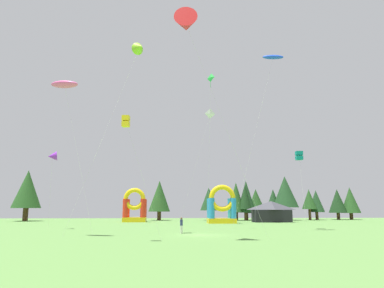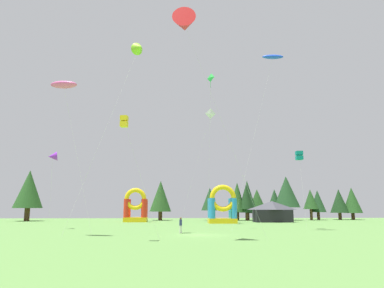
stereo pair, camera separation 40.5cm
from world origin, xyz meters
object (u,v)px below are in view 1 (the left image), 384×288
object	(u,v)px
kite_teal_box	(299,156)
inflatable_red_slide	(222,208)
kite_yellow_box	(126,121)
inflatable_orange_dome	(135,209)
kite_pink_parafoil	(64,84)
kite_green_diamond	(210,80)
kite_purple_delta	(52,156)
festival_tent	(271,212)
kite_red_delta	(186,24)
kite_lime_delta	(140,48)
kite_blue_parafoil	(273,57)
kite_white_diamond	(210,115)
person_far_side	(181,224)

from	to	relation	value
kite_teal_box	inflatable_red_slide	distance (m)	20.76
kite_yellow_box	inflatable_orange_dome	size ratio (longest dim) A/B	1.65
kite_teal_box	inflatable_orange_dome	bearing A→B (deg)	135.03
kite_pink_parafoil	kite_green_diamond	bearing A→B (deg)	35.13
kite_purple_delta	festival_tent	xyz separation A→B (m)	(35.61, 20.64, -7.65)
kite_purple_delta	kite_red_delta	xyz separation A→B (m)	(17.41, -17.74, 10.49)
kite_yellow_box	inflatable_red_slide	bearing A→B (deg)	69.02
kite_lime_delta	kite_purple_delta	distance (m)	19.52
kite_teal_box	inflatable_orange_dome	world-z (taller)	kite_teal_box
kite_purple_delta	inflatable_red_slide	distance (m)	30.64
kite_blue_parafoil	festival_tent	xyz separation A→B (m)	(6.04, 25.49, -20.56)
kite_green_diamond	inflatable_red_slide	size ratio (longest dim) A/B	3.17
kite_blue_parafoil	kite_white_diamond	size ratio (longest dim) A/B	1.20
kite_yellow_box	inflatable_red_slide	xyz separation A→B (m)	(13.16, 34.33, -7.65)
kite_pink_parafoil	person_far_side	world-z (taller)	kite_pink_parafoil
kite_yellow_box	person_far_side	distance (m)	13.99
kite_white_diamond	inflatable_orange_dome	xyz separation A→B (m)	(-13.61, 12.25, -15.96)
kite_purple_delta	inflatable_red_slide	xyz separation A→B (m)	(25.27, 15.83, -7.04)
kite_teal_box	kite_blue_parafoil	bearing A→B (deg)	-142.73
kite_pink_parafoil	inflatable_red_slide	bearing A→B (deg)	54.06
kite_lime_delta	kite_purple_delta	xyz separation A→B (m)	(-12.32, 9.77, -11.56)
kite_yellow_box	kite_red_delta	xyz separation A→B (m)	(5.30, 0.76, 9.88)
person_far_side	inflatable_red_slide	distance (m)	26.46
kite_purple_delta	kite_green_diamond	xyz separation A→B (m)	(21.59, -0.62, 11.14)
kite_teal_box	kite_white_diamond	xyz separation A→B (m)	(-10.82, 12.15, 8.73)
kite_red_delta	kite_white_diamond	bearing A→B (deg)	79.28
kite_purple_delta	kite_green_diamond	distance (m)	24.30
kite_teal_box	festival_tent	world-z (taller)	kite_teal_box
kite_teal_box	person_far_side	world-z (taller)	kite_teal_box
kite_yellow_box	kite_green_diamond	size ratio (longest dim) A/B	0.50
kite_lime_delta	person_far_side	world-z (taller)	kite_lime_delta
kite_red_delta	festival_tent	xyz separation A→B (m)	(18.20, 38.38, -18.13)
kite_blue_parafoil	kite_green_diamond	xyz separation A→B (m)	(-7.99, 4.22, -1.78)
kite_pink_parafoil	kite_red_delta	xyz separation A→B (m)	(12.65, -5.28, 4.51)
kite_lime_delta	inflatable_red_slide	distance (m)	34.19
inflatable_orange_dome	kite_blue_parafoil	bearing A→B (deg)	-53.26
person_far_side	kite_blue_parafoil	bearing A→B (deg)	174.26
kite_teal_box	kite_green_diamond	world-z (taller)	kite_green_diamond
kite_purple_delta	person_far_side	bearing A→B (deg)	-28.39
kite_purple_delta	inflatable_red_slide	world-z (taller)	kite_purple_delta
kite_teal_box	kite_purple_delta	distance (m)	33.59
person_far_side	festival_tent	size ratio (longest dim) A/B	0.25
kite_pink_parafoil	kite_lime_delta	distance (m)	9.77
kite_purple_delta	inflatable_orange_dome	world-z (taller)	kite_purple_delta
kite_lime_delta	kite_purple_delta	bearing A→B (deg)	141.59
festival_tent	kite_pink_parafoil	bearing A→B (deg)	-132.98
kite_lime_delta	kite_white_diamond	xyz separation A→B (m)	(10.40, 20.09, -2.73)
kite_purple_delta	kite_white_diamond	bearing A→B (deg)	24.42
kite_red_delta	festival_tent	distance (m)	46.18
kite_teal_box	inflatable_red_slide	size ratio (longest dim) A/B	1.52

